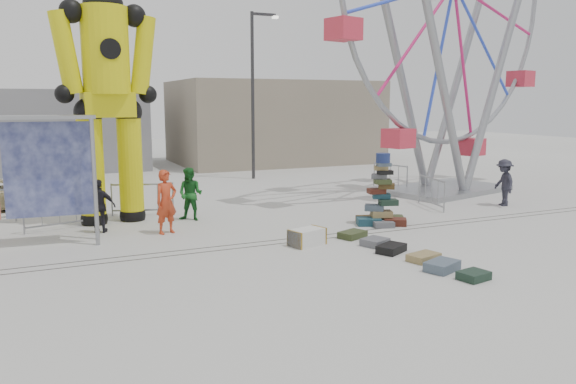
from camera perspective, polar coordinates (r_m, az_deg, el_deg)
name	(u,v)px	position (r m, az deg, el deg)	size (l,w,h in m)	color
ground	(321,245)	(15.02, 3.35, -5.43)	(90.00, 90.00, 0.00)	#9E9E99
track_line_near	(311,240)	(15.53, 2.33, -4.91)	(40.00, 0.04, 0.01)	#47443F
track_line_far	(304,237)	(15.88, 1.68, -4.59)	(40.00, 0.04, 0.01)	#47443F
building_right	(273,122)	(35.65, -1.51, 7.13)	(12.00, 8.00, 5.00)	gray
building_left	(49,129)	(34.92, -23.07, 5.86)	(10.00, 8.00, 4.40)	gray
lamp_post_right	(254,87)	(27.69, -3.43, 10.62)	(1.41, 0.25, 8.00)	#2D2D30
lamp_post_left	(99,86)	(28.03, -18.67, 10.14)	(1.41, 0.25, 8.00)	#2D2D30
suitcase_tower	(381,204)	(17.66, 9.46, -1.26)	(1.75, 1.45, 2.22)	#1B4352
crash_test_dummy	(107,86)	(18.29, -17.89, 10.17)	(3.20, 1.41, 8.04)	black
ferris_wheel	(453,11)	(24.64, 16.39, 17.19)	(12.53, 4.39, 14.96)	gray
steamer_trunk	(307,237)	(14.96, 1.94, -4.60)	(0.94, 0.54, 0.44)	silver
row_case_0	(352,235)	(15.89, 6.57, -4.31)	(0.77, 0.51, 0.19)	#364221
row_case_1	(375,242)	(15.12, 8.82, -5.04)	(0.64, 0.57, 0.19)	slate
row_case_2	(391,249)	(14.51, 10.46, -5.67)	(0.79, 0.50, 0.20)	black
row_case_3	(424,257)	(13.94, 13.61, -6.45)	(0.78, 0.49, 0.18)	#97804D
row_case_4	(442,266)	(13.25, 15.38, -7.25)	(0.80, 0.54, 0.22)	#4D5D6E
row_case_5	(474,276)	(12.80, 18.34, -8.06)	(0.63, 0.49, 0.18)	#1B3124
barricade_dummy_b	(59,211)	(18.04, -22.24, -1.83)	(2.00, 0.10, 1.10)	gray
barricade_dummy_c	(143,199)	(19.38, -14.56, -0.71)	(2.00, 0.10, 1.10)	gray
barricade_wheel_front	(431,192)	(20.85, 14.35, -0.02)	(2.00, 0.10, 1.10)	gray
barricade_wheel_back	(390,176)	(24.96, 10.33, 1.60)	(2.00, 0.10, 1.10)	gray
pedestrian_red	(166,202)	(16.51, -12.26, -0.98)	(0.68, 0.44, 1.86)	#B6371A
pedestrian_green	(190,194)	(18.20, -9.89, -0.22)	(0.83, 0.64, 1.70)	#165A1E
pedestrian_black	(100,206)	(17.16, -18.60, -1.37)	(0.92, 0.38, 1.57)	black
pedestrian_grey	(504,183)	(21.94, 21.09, 0.90)	(1.11, 0.64, 1.71)	#21212C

